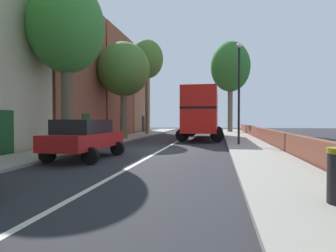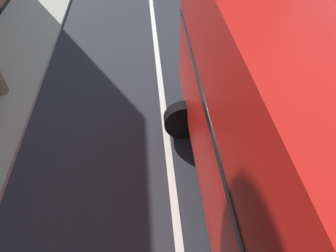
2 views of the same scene
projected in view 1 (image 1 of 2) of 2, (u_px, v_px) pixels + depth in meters
ground_plane at (162, 150)px, 15.61m from camera, size 84.00×84.00×0.00m
road_centre_line at (162, 150)px, 15.61m from camera, size 0.16×54.00×0.01m
sidewalk_left at (80, 147)px, 16.46m from camera, size 2.60×60.00×0.12m
sidewalk_right at (254, 150)px, 14.75m from camera, size 2.60×60.00×0.12m
terraced_houses_left at (23, 64)px, 16.96m from camera, size 4.07×47.68×10.40m
boundary_wall_right at (286, 142)px, 14.47m from camera, size 0.36×54.00×0.99m
double_decker_bus at (202, 111)px, 24.21m from camera, size 3.60×10.25×4.06m
parked_car_red_left_0 at (85, 137)px, 11.95m from camera, size 2.47×4.48×1.67m
street_tree_left_0 at (147, 60)px, 30.61m from camera, size 3.52×3.52×10.19m
street_tree_left_2 at (124, 70)px, 23.23m from camera, size 4.27×4.27×7.89m
street_tree_right_5 at (230, 67)px, 35.81m from camera, size 4.94×4.94×11.41m
street_tree_left_6 at (67, 28)px, 14.93m from camera, size 3.94×3.94×8.90m
lamppost_right at (239, 85)px, 17.59m from camera, size 0.32×0.32×6.31m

